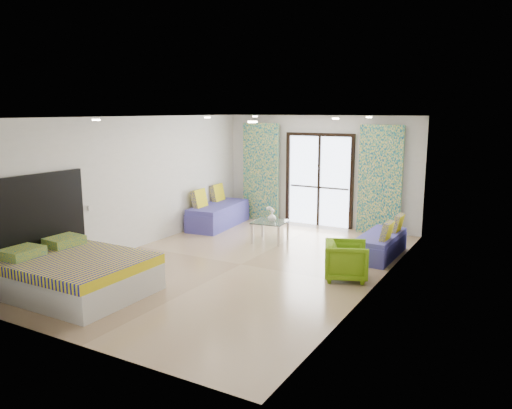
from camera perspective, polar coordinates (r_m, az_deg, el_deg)
The scene contains 24 objects.
floor at distance 9.33m, azimuth -1.73°, elevation -6.85°, with size 5.00×7.50×0.01m, color #967959, non-canonical shape.
ceiling at distance 8.90m, azimuth -1.83°, elevation 9.96°, with size 5.00×7.50×0.01m, color silver, non-canonical shape.
wall_back at distance 12.35m, azimuth 7.29°, elevation 3.81°, with size 5.00×0.01×2.70m, color silver, non-canonical shape.
wall_front at distance 6.19m, azimuth -20.10°, elevation -3.65°, with size 5.00×0.01×2.70m, color silver, non-canonical shape.
wall_left at distance 10.52m, azimuth -13.52°, elevation 2.41°, with size 0.01×7.50×2.70m, color silver, non-canonical shape.
wall_right at distance 8.03m, azimuth 13.67°, elevation -0.11°, with size 0.01×7.50×2.70m, color silver, non-canonical shape.
balcony_door at distance 12.33m, azimuth 7.23°, elevation 3.37°, with size 1.76×0.08×2.28m.
balcony_rail at distance 12.38m, azimuth 7.21°, elevation 1.96°, with size 1.52×0.03×0.04m, color #595451.
curtain_left at distance 12.86m, azimuth 0.56°, elevation 3.72°, with size 1.00×0.10×2.50m, color beige.
curtain_right at distance 11.70m, azimuth 13.99°, elevation 2.70°, with size 1.00×0.10×2.50m, color beige.
downlight_a at distance 8.22m, azimuth -17.80°, elevation 9.20°, with size 0.12×0.12×0.02m, color #FFE0B2.
downlight_b at distance 6.47m, azimuth -0.39°, elevation 9.42°, with size 0.12×0.12×0.02m, color #FFE0B2.
downlight_c at distance 10.50m, azimuth -5.59°, elevation 9.87°, with size 0.12×0.12×0.02m, color #FFE0B2.
downlight_d at distance 9.19m, azimuth 9.09°, elevation 9.67°, with size 0.12×0.12×0.02m, color #FFE0B2.
downlight_e at distance 12.20m, azimuth -0.11°, elevation 10.03°, with size 0.12×0.12×0.02m, color #FFE0B2.
downlight_f at distance 11.08m, azimuth 12.77°, elevation 9.70°, with size 0.12×0.12×0.02m, color #FFE0B2.
headboard at distance 8.89m, azimuth -24.31°, elevation -1.70°, with size 0.06×2.10×1.50m, color black.
switch_plate at distance 9.67m, azimuth -18.41°, elevation -0.36°, with size 0.02×0.10×0.10m, color silver.
bed at distance 8.33m, azimuth -19.86°, elevation -7.51°, with size 2.10×1.71×0.72m.
daybed_left at distance 12.33m, azimuth -4.37°, elevation -1.08°, with size 0.96×2.03×0.97m.
daybed_right at distance 10.04m, azimuth 14.07°, elevation -4.42°, with size 0.66×1.64×0.80m.
coffee_table at distance 10.80m, azimuth 1.64°, elevation -2.18°, with size 0.77×0.77×0.79m.
vase at distance 10.78m, azimuth 1.84°, elevation -1.44°, with size 0.18×0.19×0.18m, color white.
armchair at distance 8.59m, azimuth 10.29°, elevation -6.11°, with size 0.69×0.65×0.71m, color #669613.
Camera 1 is at (4.62, -7.61, 2.82)m, focal length 35.00 mm.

